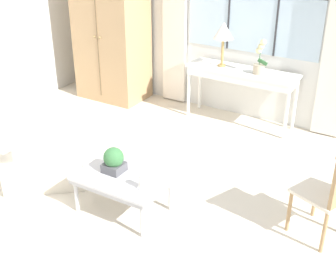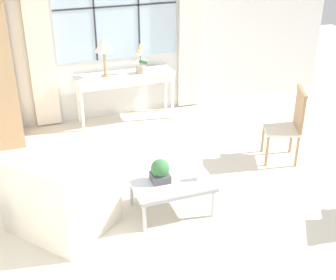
{
  "view_description": "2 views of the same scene",
  "coord_description": "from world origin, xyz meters",
  "px_view_note": "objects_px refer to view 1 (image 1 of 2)",
  "views": [
    {
      "loc": [
        2.23,
        -2.81,
        2.76
      ],
      "look_at": [
        0.19,
        0.56,
        0.72
      ],
      "focal_mm": 50.0,
      "sensor_mm": 36.0,
      "label": 1
    },
    {
      "loc": [
        -1.56,
        -3.79,
        3.08
      ],
      "look_at": [
        -0.07,
        0.5,
        0.74
      ],
      "focal_mm": 50.0,
      "sensor_mm": 36.0,
      "label": 2
    }
  ],
  "objects_px": {
    "armoire": "(111,30)",
    "pillar_candle": "(143,182)",
    "armchair_upholstered": "(42,150)",
    "side_chair_wooden": "(335,187)",
    "potted_plant_small": "(114,160)",
    "coffee_table": "(123,180)",
    "potted_orchid": "(260,61)",
    "console_table": "(242,76)",
    "table_lamp": "(224,32)"
  },
  "relations": [
    {
      "from": "potted_plant_small",
      "to": "pillar_candle",
      "type": "distance_m",
      "value": 0.42
    },
    {
      "from": "console_table",
      "to": "pillar_candle",
      "type": "bearing_deg",
      "value": -86.75
    },
    {
      "from": "potted_orchid",
      "to": "side_chair_wooden",
      "type": "xyz_separation_m",
      "value": [
        1.45,
        -1.86,
        -0.38
      ]
    },
    {
      "from": "potted_orchid",
      "to": "pillar_candle",
      "type": "height_order",
      "value": "potted_orchid"
    },
    {
      "from": "console_table",
      "to": "potted_orchid",
      "type": "distance_m",
      "value": 0.35
    },
    {
      "from": "armchair_upholstered",
      "to": "table_lamp",
      "type": "bearing_deg",
      "value": 66.29
    },
    {
      "from": "armoire",
      "to": "coffee_table",
      "type": "bearing_deg",
      "value": -51.31
    },
    {
      "from": "console_table",
      "to": "table_lamp",
      "type": "distance_m",
      "value": 0.63
    },
    {
      "from": "coffee_table",
      "to": "pillar_candle",
      "type": "distance_m",
      "value": 0.32
    },
    {
      "from": "side_chair_wooden",
      "to": "pillar_candle",
      "type": "relative_size",
      "value": 6.22
    },
    {
      "from": "potted_orchid",
      "to": "pillar_candle",
      "type": "xyz_separation_m",
      "value": [
        -0.09,
        -2.54,
        -0.47
      ]
    },
    {
      "from": "potted_plant_small",
      "to": "pillar_candle",
      "type": "xyz_separation_m",
      "value": [
        0.4,
        -0.11,
        -0.06
      ]
    },
    {
      "from": "coffee_table",
      "to": "potted_plant_small",
      "type": "relative_size",
      "value": 3.42
    },
    {
      "from": "armoire",
      "to": "table_lamp",
      "type": "relative_size",
      "value": 3.51
    },
    {
      "from": "pillar_candle",
      "to": "armoire",
      "type": "bearing_deg",
      "value": 131.72
    },
    {
      "from": "console_table",
      "to": "pillar_candle",
      "type": "xyz_separation_m",
      "value": [
        0.15,
        -2.57,
        -0.21
      ]
    },
    {
      "from": "table_lamp",
      "to": "armoire",
      "type": "bearing_deg",
      "value": -176.78
    },
    {
      "from": "armchair_upholstered",
      "to": "potted_plant_small",
      "type": "relative_size",
      "value": 4.89
    },
    {
      "from": "side_chair_wooden",
      "to": "potted_plant_small",
      "type": "relative_size",
      "value": 3.85
    },
    {
      "from": "table_lamp",
      "to": "side_chair_wooden",
      "type": "relative_size",
      "value": 0.6
    },
    {
      "from": "armoire",
      "to": "pillar_candle",
      "type": "distance_m",
      "value": 3.35
    },
    {
      "from": "table_lamp",
      "to": "coffee_table",
      "type": "distance_m",
      "value": 2.64
    },
    {
      "from": "side_chair_wooden",
      "to": "coffee_table",
      "type": "distance_m",
      "value": 1.93
    },
    {
      "from": "potted_orchid",
      "to": "side_chair_wooden",
      "type": "height_order",
      "value": "potted_orchid"
    },
    {
      "from": "potted_orchid",
      "to": "pillar_candle",
      "type": "distance_m",
      "value": 2.58
    },
    {
      "from": "side_chair_wooden",
      "to": "pillar_candle",
      "type": "height_order",
      "value": "side_chair_wooden"
    },
    {
      "from": "armchair_upholstered",
      "to": "potted_plant_small",
      "type": "distance_m",
      "value": 1.1
    },
    {
      "from": "potted_plant_small",
      "to": "coffee_table",
      "type": "bearing_deg",
      "value": -14.04
    },
    {
      "from": "armchair_upholstered",
      "to": "armoire",
      "type": "bearing_deg",
      "value": 107.54
    },
    {
      "from": "coffee_table",
      "to": "pillar_candle",
      "type": "bearing_deg",
      "value": -14.83
    },
    {
      "from": "potted_orchid",
      "to": "coffee_table",
      "type": "bearing_deg",
      "value": -98.76
    },
    {
      "from": "armoire",
      "to": "potted_orchid",
      "type": "distance_m",
      "value": 2.3
    },
    {
      "from": "side_chair_wooden",
      "to": "armchair_upholstered",
      "type": "bearing_deg",
      "value": -170.96
    },
    {
      "from": "armchair_upholstered",
      "to": "potted_orchid",
      "type": "bearing_deg",
      "value": 56.1
    },
    {
      "from": "armoire",
      "to": "armchair_upholstered",
      "type": "relative_size",
      "value": 1.66
    },
    {
      "from": "armchair_upholstered",
      "to": "side_chair_wooden",
      "type": "height_order",
      "value": "side_chair_wooden"
    },
    {
      "from": "console_table",
      "to": "potted_plant_small",
      "type": "xyz_separation_m",
      "value": [
        -0.26,
        -2.47,
        -0.15
      ]
    },
    {
      "from": "side_chair_wooden",
      "to": "table_lamp",
      "type": "bearing_deg",
      "value": 136.34
    },
    {
      "from": "armoire",
      "to": "side_chair_wooden",
      "type": "relative_size",
      "value": 2.11
    },
    {
      "from": "armoire",
      "to": "pillar_candle",
      "type": "relative_size",
      "value": 13.13
    },
    {
      "from": "armoire",
      "to": "potted_orchid",
      "type": "xyz_separation_m",
      "value": [
        2.29,
        0.07,
        -0.12
      ]
    },
    {
      "from": "potted_orchid",
      "to": "console_table",
      "type": "bearing_deg",
      "value": 171.35
    },
    {
      "from": "console_table",
      "to": "side_chair_wooden",
      "type": "distance_m",
      "value": 2.54
    },
    {
      "from": "side_chair_wooden",
      "to": "pillar_candle",
      "type": "bearing_deg",
      "value": -156.38
    },
    {
      "from": "console_table",
      "to": "armchair_upholstered",
      "type": "height_order",
      "value": "armchair_upholstered"
    },
    {
      "from": "armoire",
      "to": "potted_plant_small",
      "type": "height_order",
      "value": "armoire"
    },
    {
      "from": "armchair_upholstered",
      "to": "coffee_table",
      "type": "height_order",
      "value": "armchair_upholstered"
    },
    {
      "from": "console_table",
      "to": "coffee_table",
      "type": "xyz_separation_m",
      "value": [
        -0.14,
        -2.5,
        -0.32
      ]
    },
    {
      "from": "table_lamp",
      "to": "potted_orchid",
      "type": "height_order",
      "value": "table_lamp"
    },
    {
      "from": "console_table",
      "to": "side_chair_wooden",
      "type": "xyz_separation_m",
      "value": [
        1.69,
        -1.9,
        -0.12
      ]
    }
  ]
}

